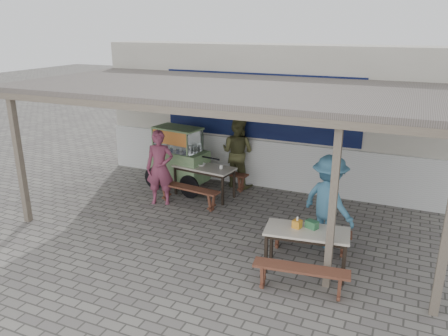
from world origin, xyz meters
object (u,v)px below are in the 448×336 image
table_right (307,235)px  condiment_jar (221,167)px  bench_right_street (301,274)px  vendor_cart (179,156)px  table_left (204,170)px  patron_street_side (160,168)px  patron_wall_side (237,152)px  bench_right_wall (310,235)px  patron_right_table (329,202)px  tissue_box (297,224)px  donation_box (312,225)px  bench_left_wall (219,175)px  condiment_bowl (201,165)px  bench_left_street (188,191)px

table_right → condiment_jar: 3.52m
bench_right_street → vendor_cart: vendor_cart is taller
table_left → patron_street_side: patron_street_side is taller
vendor_cart → patron_wall_side: bearing=41.4°
bench_right_wall → table_right: bearing=-90.0°
table_left → patron_right_table: patron_right_table is taller
table_left → bench_right_street: 4.37m
bench_right_wall → patron_wall_side: size_ratio=0.83×
vendor_cart → tissue_box: 4.43m
table_right → donation_box: (0.05, 0.11, 0.15)m
bench_left_wall → vendor_cart: size_ratio=0.77×
patron_wall_side → condiment_bowl: 1.10m
patron_wall_side → donation_box: bearing=136.3°
bench_right_wall → condiment_jar: 3.06m
table_right → bench_right_wall: 0.75m
bench_right_wall → condiment_bowl: (-3.03, 1.72, 0.44)m
table_left → bench_right_wall: table_left is taller
bench_left_street → bench_right_street: size_ratio=1.06×
table_left → vendor_cart: vendor_cart is taller
vendor_cart → patron_right_table: (3.95, -1.50, 0.02)m
patron_right_table → vendor_cart: bearing=11.8°
bench_left_street → patron_street_side: bearing=-162.0°
table_left → condiment_bowl: size_ratio=7.29×
bench_left_wall → patron_street_side: 1.77m
vendor_cart → patron_wall_side: 1.46m
vendor_cart → condiment_jar: size_ratio=22.40×
table_left → bench_right_street: table_left is taller
bench_left_street → bench_right_wall: 3.19m
bench_right_wall → donation_box: 0.75m
bench_right_street → patron_street_side: size_ratio=0.86×
patron_right_table → donation_box: 0.96m
vendor_cart → patron_right_table: patron_right_table is taller
condiment_bowl → bench_right_wall: bearing=-29.5°
patron_right_table → condiment_jar: (-2.73, 1.31, -0.08)m
bench_left_wall → bench_right_street: bearing=-43.8°
donation_box → bench_right_wall: bearing=103.6°
patron_street_side → condiment_jar: bearing=14.4°
bench_right_wall → patron_street_side: bearing=159.0°
bench_right_street → bench_right_wall: bearing=90.0°
patron_right_table → tissue_box: patron_right_table is taller
patron_street_side → vendor_cart: bearing=72.8°
bench_left_street → patron_wall_side: 1.82m
table_right → condiment_bowl: (-3.12, 2.39, 0.11)m
bench_left_street → donation_box: size_ratio=8.08×
bench_right_street → patron_right_table: size_ratio=0.85×
table_right → bench_right_street: table_right is taller
bench_left_wall → vendor_cart: (-0.86, -0.49, 0.52)m
bench_left_street → condiment_jar: (0.52, 0.68, 0.45)m
condiment_jar → donation_box: bearing=-40.5°
bench_right_street → condiment_bowl: bearing=128.9°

